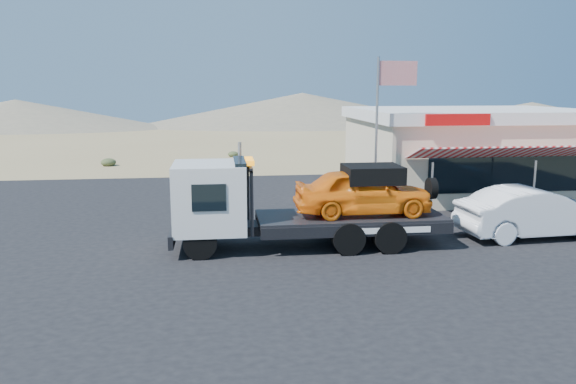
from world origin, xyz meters
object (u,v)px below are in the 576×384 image
Objects in this scene: jerky_store at (469,150)px; tow_truck at (302,200)px; white_sedan at (534,212)px; flagpole at (383,118)px.

tow_truck is at bearing -137.88° from jerky_store.
white_sedan is (7.78, 0.13, -0.65)m from tow_truck.
tow_truck is at bearing -133.41° from flagpole.
tow_truck is 12.45m from jerky_store.
white_sedan is at bearing 0.98° from tow_truck.
white_sedan is at bearing -42.18° from flagpole.
white_sedan is at bearing -99.99° from jerky_store.
flagpole is at bearing -141.21° from jerky_store.
flagpole is (-4.12, 3.73, 2.92)m from white_sedan.
white_sedan is 0.48× the size of jerky_store.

